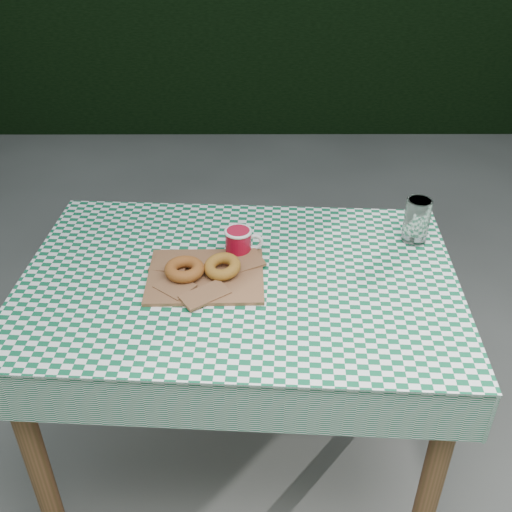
{
  "coord_description": "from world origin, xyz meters",
  "views": [
    {
      "loc": [
        0.02,
        -1.29,
        1.7
      ],
      "look_at": [
        0.02,
        0.07,
        0.79
      ],
      "focal_mm": 41.91,
      "sensor_mm": 36.0,
      "label": 1
    }
  ],
  "objects_px": {
    "table": "(241,377)",
    "paper_bag": "(206,275)",
    "coffee_mug": "(238,243)",
    "drinking_glass": "(417,221)"
  },
  "relations": [
    {
      "from": "table",
      "to": "paper_bag",
      "type": "relative_size",
      "value": 3.74
    },
    {
      "from": "coffee_mug",
      "to": "drinking_glass",
      "type": "relative_size",
      "value": 1.09
    },
    {
      "from": "paper_bag",
      "to": "coffee_mug",
      "type": "bearing_deg",
      "value": 52.12
    },
    {
      "from": "paper_bag",
      "to": "drinking_glass",
      "type": "height_order",
      "value": "drinking_glass"
    },
    {
      "from": "coffee_mug",
      "to": "paper_bag",
      "type": "bearing_deg",
      "value": -132.45
    },
    {
      "from": "coffee_mug",
      "to": "drinking_glass",
      "type": "height_order",
      "value": "drinking_glass"
    },
    {
      "from": "table",
      "to": "drinking_glass",
      "type": "distance_m",
      "value": 0.7
    },
    {
      "from": "drinking_glass",
      "to": "table",
      "type": "bearing_deg",
      "value": -160.31
    },
    {
      "from": "table",
      "to": "coffee_mug",
      "type": "distance_m",
      "value": 0.44
    },
    {
      "from": "table",
      "to": "coffee_mug",
      "type": "height_order",
      "value": "coffee_mug"
    }
  ]
}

